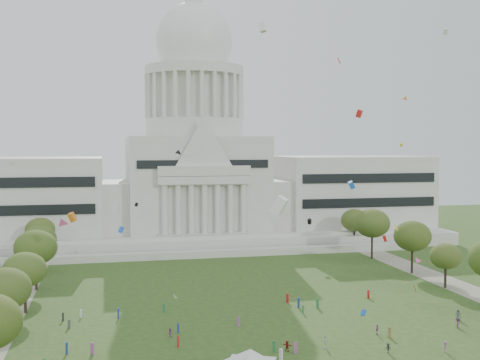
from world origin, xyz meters
TOP-DOWN VIEW (x-y plane):
  - ground at (0.00, 0.00)m, footprint 400.00×400.00m
  - capitol at (0.00, 113.59)m, footprint 160.00×64.50m
  - path_left at (-48.00, 30.00)m, footprint 8.00×160.00m
  - path_right at (48.00, 30.00)m, footprint 8.00×160.00m
  - row_tree_l_2 at (-45.04, 17.30)m, footprint 8.42×8.42m
  - row_tree_l_3 at (-44.09, 33.92)m, footprint 8.12×8.12m
  - row_tree_r_3 at (44.40, 34.48)m, footprint 7.01×7.01m
  - row_tree_l_4 at (-44.08, 52.42)m, footprint 9.29×9.29m
  - row_tree_r_4 at (44.76, 50.04)m, footprint 9.19×9.19m
  - row_tree_l_5 at (-45.22, 71.01)m, footprint 8.33×8.33m
  - row_tree_r_5 at (43.49, 70.19)m, footprint 9.82×9.82m
  - row_tree_l_6 at (-46.87, 89.14)m, footprint 8.19×8.19m
  - row_tree_r_6 at (45.96, 88.13)m, footprint 8.42×8.42m
  - event_tent at (-10.55, -8.36)m, footprint 11.36×11.36m
  - person_0 at (32.92, 11.55)m, footprint 1.19×1.09m
  - person_2 at (30.47, 7.57)m, footprint 0.91×0.92m
  - person_3 at (12.74, -1.44)m, footprint 1.04×1.10m
  - person_4 at (4.18, 2.79)m, footprint 0.88×1.27m
  - person_5 at (-2.05, 2.71)m, footprint 1.55×1.58m
  - person_8 at (-18.91, 13.67)m, footprint 0.85×0.73m
  - person_9 at (21.47, -3.01)m, footprint 1.11×1.21m
  - person_10 at (15.02, 7.16)m, footprint 0.88×1.12m
  - distant_crowd at (-11.66, 14.56)m, footprint 62.07×33.38m
  - kite_swarm at (-4.05, 6.08)m, footprint 85.47×103.20m

SIDE VIEW (x-z plane):
  - ground at x=0.00m, z-range 0.00..0.00m
  - path_left at x=-48.00m, z-range 0.00..0.04m
  - path_right at x=48.00m, z-range 0.00..0.04m
  - person_8 at x=-18.91m, z-range 0.00..1.50m
  - person_3 at x=12.74m, z-range 0.00..1.55m
  - person_2 at x=30.47m, z-range 0.00..1.65m
  - person_9 at x=21.47m, z-range 0.00..1.69m
  - person_10 at x=15.02m, z-range 0.00..1.69m
  - person_5 at x=-2.05m, z-range 0.00..1.71m
  - distant_crowd at x=-11.66m, z-range -0.08..1.87m
  - person_4 at x=4.18m, z-range 0.00..1.97m
  - person_0 at x=32.92m, z-range 0.00..2.05m
  - event_tent at x=-10.55m, z-range 1.33..6.18m
  - row_tree_r_3 at x=44.40m, z-range 2.09..12.07m
  - row_tree_l_3 at x=-44.09m, z-range 2.43..13.98m
  - row_tree_l_6 at x=-46.87m, z-range 2.45..14.09m
  - row_tree_l_5 at x=-45.22m, z-range 2.49..14.34m
  - row_tree_r_6 at x=45.96m, z-range 2.52..14.49m
  - row_tree_l_2 at x=-45.04m, z-range 2.52..14.49m
  - row_tree_r_4 at x=44.76m, z-range 2.76..15.82m
  - row_tree_l_4 at x=-44.08m, z-range 2.79..16.00m
  - row_tree_r_5 at x=43.49m, z-range 2.95..16.91m
  - capitol at x=0.00m, z-range -23.35..67.95m
  - kite_swarm at x=-4.05m, z-range -2.60..55.50m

